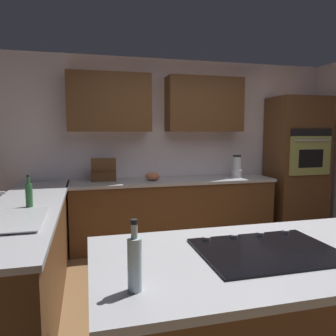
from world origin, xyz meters
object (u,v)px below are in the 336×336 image
mixing_bowl (153,176)px  oil_bottle (135,262)px  wall_oven (296,166)px  cooktop (267,250)px  dish_soap_bottle (29,194)px  sink_unit (10,219)px  spice_rack (104,170)px  blender (237,168)px

mixing_bowl → oil_bottle: (0.69, 3.00, 0.07)m
wall_oven → cooktop: 3.49m
wall_oven → dish_soap_bottle: size_ratio=7.20×
wall_oven → sink_unit: bearing=25.4°
mixing_bowl → cooktop: bearing=91.9°
wall_oven → oil_bottle: (2.94, 3.01, -0.02)m
dish_soap_bottle → oil_bottle: bearing=111.4°
spice_rack → wall_oven: bearing=178.3°
sink_unit → oil_bottle: (-0.74, 1.26, 0.11)m
blender → mixing_bowl: (1.25, 0.00, -0.08)m
spice_rack → dish_soap_bottle: bearing=61.9°
spice_rack → dish_soap_bottle: size_ratio=1.12×
cooktop → blender: bearing=-113.0°
cooktop → spice_rack: (0.74, -2.83, 0.15)m
wall_oven → mixing_bowl: wall_oven is taller
dish_soap_bottle → wall_oven: bearing=-160.7°
sink_unit → dish_soap_bottle: bearing=-97.0°
cooktop → mixing_bowl: size_ratio=3.75×
cooktop → mixing_bowl: (0.09, -2.73, 0.05)m
blender → cooktop: bearing=67.0°
sink_unit → spice_rack: (-0.78, -1.83, 0.14)m
sink_unit → oil_bottle: bearing=120.5°
spice_rack → cooktop: bearing=104.7°
oil_bottle → mixing_bowl: bearing=-102.9°
sink_unit → cooktop: 1.82m
wall_oven → oil_bottle: size_ratio=6.77×
cooktop → dish_soap_bottle: (1.46, -1.48, 0.11)m
blender → mixing_bowl: blender is taller
cooktop → sink_unit: bearing=-33.2°
wall_oven → dish_soap_bottle: bearing=19.3°
blender → oil_bottle: blender is taller
sink_unit → dish_soap_bottle: size_ratio=2.43×
wall_oven → oil_bottle: bearing=45.7°
wall_oven → mixing_bowl: bearing=0.2°
sink_unit → oil_bottle: 1.47m
dish_soap_bottle → spice_rack: bearing=-118.1°
spice_rack → sink_unit: bearing=67.0°
wall_oven → sink_unit: 4.07m
cooktop → mixing_bowl: mixing_bowl is taller
wall_oven → sink_unit: wall_oven is taller
blender → dish_soap_bottle: (2.62, 1.26, -0.03)m
wall_oven → blender: bearing=0.5°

